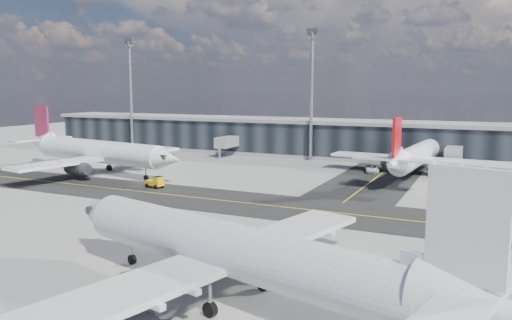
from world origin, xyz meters
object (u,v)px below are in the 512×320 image
object	(u,v)px
airliner_redtail	(417,155)
service_van	(372,169)
airliner_af	(96,152)
baggage_tug	(156,182)
airliner_near	(234,251)

from	to	relation	value
airliner_redtail	service_van	world-z (taller)	airliner_redtail
airliner_af	baggage_tug	distance (m)	20.36
airliner_near	airliner_af	bearing A→B (deg)	66.03
baggage_tug	service_van	distance (m)	41.55
airliner_af	service_van	xyz separation A→B (m)	(47.19, 23.38, -3.44)
airliner_redtail	airliner_near	size ratio (longest dim) A/B	0.98
airliner_af	service_van	world-z (taller)	airliner_af
baggage_tug	airliner_near	bearing A→B (deg)	56.39
service_van	airliner_af	bearing A→B (deg)	-169.43
airliner_af	airliner_redtail	xyz separation A→B (m)	(55.46, 23.14, -0.33)
airliner_af	baggage_tug	size ratio (longest dim) A/B	12.50
airliner_near	baggage_tug	bearing A→B (deg)	58.25
airliner_near	service_van	size ratio (longest dim) A/B	7.72
airliner_redtail	service_van	size ratio (longest dim) A/B	7.58
airliner_af	airliner_redtail	world-z (taller)	airliner_af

